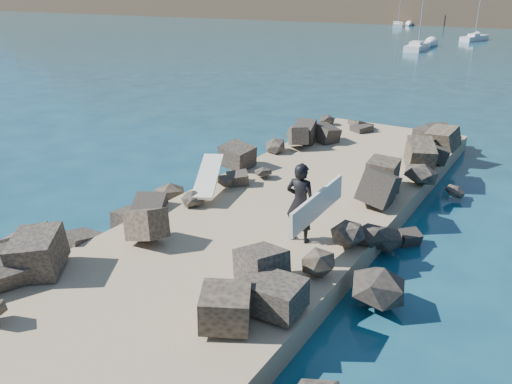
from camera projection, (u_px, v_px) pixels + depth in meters
ground at (275, 230)px, 14.22m from camera, size 800.00×800.00×0.00m
jetty at (235, 249)px, 12.54m from camera, size 6.00×26.00×0.60m
riprap_left at (161, 209)px, 14.30m from camera, size 2.60×22.00×1.00m
riprap_right at (351, 265)px, 11.42m from camera, size 2.60×22.00×1.00m
surfboard_resting at (208, 179)px, 15.06m from camera, size 1.70×2.46×0.08m
surfer_with_board at (303, 203)px, 11.92m from camera, size 0.91×2.49×2.01m
sailboat_e at (398, 25)px, 92.77m from camera, size 3.64×7.67×9.00m
sailboat_a at (418, 46)px, 57.04m from camera, size 2.23×7.66×9.06m
sailboat_b at (474, 38)px, 66.92m from camera, size 2.72×6.33×7.55m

